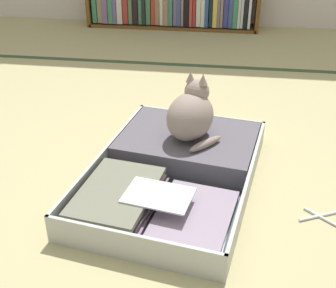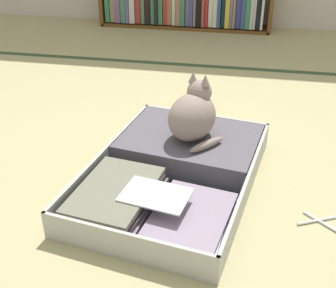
# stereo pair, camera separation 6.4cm
# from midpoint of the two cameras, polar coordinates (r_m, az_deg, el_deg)

# --- Properties ---
(ground_plane) EXTENTS (10.00, 10.00, 0.00)m
(ground_plane) POSITION_cam_midpoint_polar(r_m,az_deg,el_deg) (1.72, -4.16, -5.53)
(ground_plane) COLOR tan
(tatami_border) EXTENTS (4.80, 0.05, 0.00)m
(tatami_border) POSITION_cam_midpoint_polar(r_m,az_deg,el_deg) (2.93, 1.42, 10.10)
(tatami_border) COLOR #344B2F
(tatami_border) RESTS_ON ground_plane
(open_suitcase) EXTENTS (0.71, 0.95, 0.11)m
(open_suitcase) POSITION_cam_midpoint_polar(r_m,az_deg,el_deg) (1.75, -0.15, -2.92)
(open_suitcase) COLOR #B2B4B0
(open_suitcase) RESTS_ON ground_plane
(black_cat) EXTENTS (0.26, 0.29, 0.27)m
(black_cat) POSITION_cam_midpoint_polar(r_m,az_deg,el_deg) (1.79, 2.06, 3.78)
(black_cat) COLOR gray
(black_cat) RESTS_ON open_suitcase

